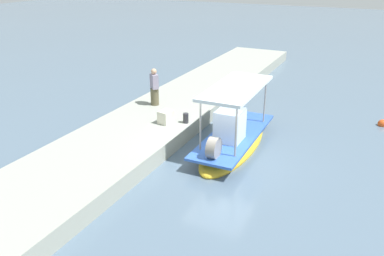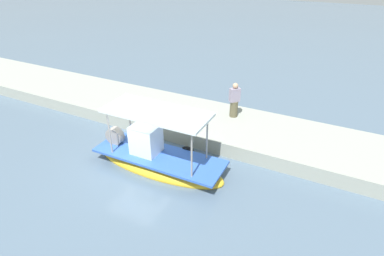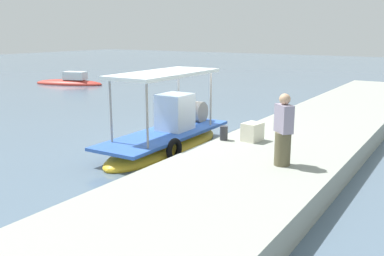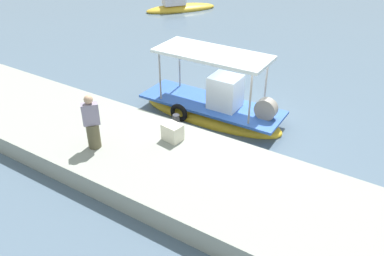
{
  "view_description": "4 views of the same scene",
  "coord_description": "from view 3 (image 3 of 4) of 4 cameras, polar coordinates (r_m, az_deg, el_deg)",
  "views": [
    {
      "loc": [
        12.97,
        5.11,
        7.14
      ],
      "look_at": [
        -0.75,
        -1.63,
        0.74
      ],
      "focal_mm": 37.31,
      "sensor_mm": 36.0,
      "label": 1
    },
    {
      "loc": [
        -7.48,
        9.17,
        7.92
      ],
      "look_at": [
        -1.94,
        -1.59,
        1.26
      ],
      "focal_mm": 29.38,
      "sensor_mm": 36.0,
      "label": 2
    },
    {
      "loc": [
        -12.63,
        -8.26,
        3.94
      ],
      "look_at": [
        -1.75,
        -1.33,
        1.03
      ],
      "focal_mm": 40.26,
      "sensor_mm": 36.0,
      "label": 3
    },
    {
      "loc": [
        5.39,
        -11.78,
        7.6
      ],
      "look_at": [
        -0.55,
        -2.4,
        0.93
      ],
      "focal_mm": 36.86,
      "sensor_mm": 36.0,
      "label": 4
    }
  ],
  "objects": [
    {
      "name": "main_fishing_boat",
      "position": [
        14.62,
        -3.29,
        -1.16
      ],
      "size": [
        5.9,
        2.02,
        2.99
      ],
      "color": "gold",
      "rests_on": "ground_plane"
    },
    {
      "name": "fisherman_near_bollard",
      "position": [
        10.8,
        11.99,
        -0.68
      ],
      "size": [
        0.56,
        0.57,
        1.8
      ],
      "color": "brown",
      "rests_on": "dock_quay"
    },
    {
      "name": "ground_plane",
      "position": [
        15.6,
        -0.67,
        -1.91
      ],
      "size": [
        120.0,
        120.0,
        0.0
      ],
      "primitive_type": "plane",
      "color": "slate"
    },
    {
      "name": "dock_quay",
      "position": [
        13.83,
        13.07,
        -2.72
      ],
      "size": [
        36.0,
        4.07,
        0.67
      ],
      "primitive_type": "cube",
      "color": "#989D91",
      "rests_on": "ground_plane"
    },
    {
      "name": "cargo_crate",
      "position": [
        13.19,
        7.99,
        -0.51
      ],
      "size": [
        0.67,
        0.56,
        0.56
      ],
      "primitive_type": "cube",
      "rotation": [
        0.0,
        0.0,
        3.0
      ],
      "color": "beige",
      "rests_on": "dock_quay"
    },
    {
      "name": "moored_boat_near",
      "position": [
        33.95,
        -15.89,
        5.83
      ],
      "size": [
        3.18,
        5.63,
        1.23
      ],
      "color": "#C0362C",
      "rests_on": "ground_plane"
    },
    {
      "name": "mooring_bollard",
      "position": [
        13.2,
        4.24,
        -0.68
      ],
      "size": [
        0.24,
        0.24,
        0.44
      ],
      "primitive_type": "cylinder",
      "color": "#2D2D33",
      "rests_on": "dock_quay"
    }
  ]
}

